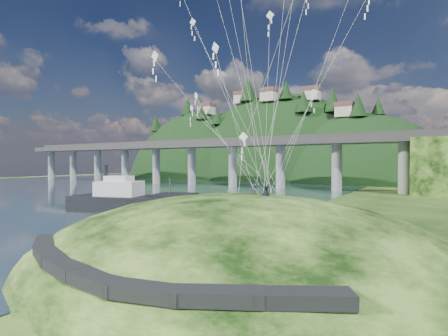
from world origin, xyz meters
The scene contains 10 objects.
ground centered at (0.00, 0.00, 0.00)m, with size 320.00×320.00×0.00m, color black.
water centered at (-72.00, 30.00, 0.01)m, with size 240.00×240.00×0.00m, color #32495D.
grass_hill centered at (8.00, 2.00, -1.50)m, with size 36.00×32.00×13.00m.
footpath centered at (7.46, -9.74, 2.08)m, with size 22.29×5.84×0.83m.
bridge centered at (-26.46, 70.07, 9.70)m, with size 160.00×11.00×15.00m.
far_ridge centered at (-43.58, 122.17, -7.44)m, with size 153.00×70.00×94.50m.
work_barge centered at (-17.97, 15.74, 1.78)m, with size 21.07×11.29×7.12m.
wooden_dock centered at (-5.31, 6.95, 0.48)m, with size 15.49×4.53×1.09m.
kite_flyers centered at (9.35, 3.01, 5.74)m, with size 2.34×1.88×1.59m.
kite_swarm centered at (7.60, 4.04, 19.80)m, with size 18.62×14.93×19.39m.
Camera 1 is at (21.09, -21.95, 7.57)m, focal length 28.00 mm.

